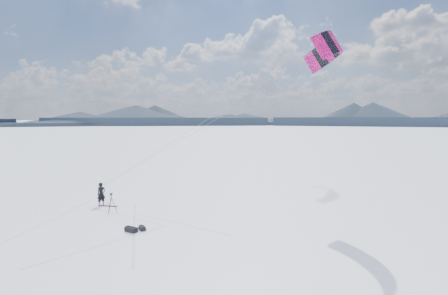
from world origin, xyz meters
The scene contains 9 objects.
ground centered at (0.00, 0.00, 0.00)m, with size 1800.00×1800.00×0.00m, color white.
horizon_hills centered at (0.00, 0.00, 3.16)m, with size 704.00×704.00×8.10m.
snow_tracks centered at (-1.44, -0.32, 0.00)m, with size 13.93×10.25×0.01m.
snowkiter centered at (-3.33, 3.10, 0.00)m, with size 0.63×0.41×1.72m, color black.
snowboard centered at (-2.77, 3.14, 0.02)m, with size 1.49×0.28×0.04m, color maroon.
tripod centered at (-1.07, 1.67, 0.90)m, with size 0.70×0.65×1.40m.
gear_bag_a centered at (2.87, -1.06, 0.15)m, with size 0.77×0.42×0.33m.
gear_bag_b centered at (3.22, -0.51, 0.12)m, with size 0.66×0.60×0.28m.
power_kite centered at (11.93, 7.72, 10.93)m, with size 16.76×7.90×10.61m.
Camera 1 is at (16.67, -17.56, 6.49)m, focal length 30.00 mm.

